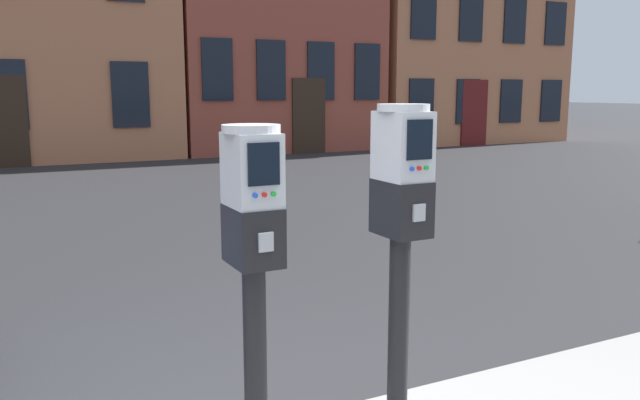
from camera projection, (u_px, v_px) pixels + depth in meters
name	position (u px, v px, depth m)	size (l,w,h in m)	color
parking_meter_near_kerb	(253.00, 248.00, 2.39)	(0.22, 0.25, 1.48)	black
parking_meter_twin_adjacent	(401.00, 220.00, 2.67)	(0.22, 0.25, 1.55)	black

